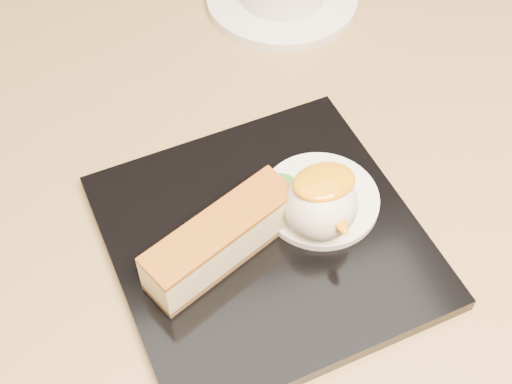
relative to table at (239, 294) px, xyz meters
name	(u,v)px	position (x,y,z in m)	size (l,w,h in m)	color
table	(239,294)	(0.00, 0.00, 0.00)	(0.80, 0.80, 0.72)	black
dessert_plate	(265,240)	(0.01, -0.05, 0.16)	(0.22, 0.22, 0.01)	black
cheesecake	(221,239)	(-0.03, -0.06, 0.19)	(0.12, 0.08, 0.04)	brown
cream_smear	(320,200)	(0.06, -0.04, 0.17)	(0.09, 0.09, 0.01)	white
ice_cream_scoop	(320,205)	(0.05, -0.06, 0.19)	(0.05, 0.05, 0.05)	white
mango_sauce	(324,182)	(0.05, -0.05, 0.22)	(0.05, 0.03, 0.01)	orange
mint_sprig	(273,182)	(0.03, -0.01, 0.17)	(0.03, 0.02, 0.00)	green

